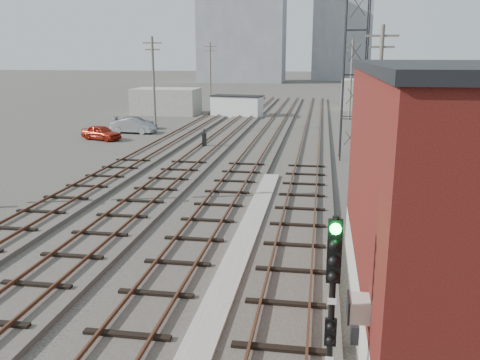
% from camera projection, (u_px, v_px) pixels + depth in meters
% --- Properties ---
extents(ground, '(320.00, 320.00, 0.00)m').
position_uv_depth(ground, '(294.00, 116.00, 61.68)').
color(ground, '#282621').
rests_on(ground, ground).
extents(track_right, '(3.20, 90.00, 0.39)m').
position_uv_depth(track_right, '(310.00, 147.00, 41.15)').
color(track_right, '#332D28').
rests_on(track_right, ground).
extents(track_mid_right, '(3.20, 90.00, 0.39)m').
position_uv_depth(track_mid_right, '(261.00, 145.00, 41.77)').
color(track_mid_right, '#332D28').
rests_on(track_mid_right, ground).
extents(track_mid_left, '(3.20, 90.00, 0.39)m').
position_uv_depth(track_mid_left, '(213.00, 144.00, 42.39)').
color(track_mid_left, '#332D28').
rests_on(track_mid_left, ground).
extents(track_left, '(3.20, 90.00, 0.39)m').
position_uv_depth(track_left, '(167.00, 143.00, 43.00)').
color(track_left, '#332D28').
rests_on(track_left, ground).
extents(platform_curb, '(0.90, 28.00, 0.26)m').
position_uv_depth(platform_curb, '(232.00, 272.00, 17.51)').
color(platform_curb, gray).
rests_on(platform_curb, ground).
extents(brick_building, '(6.54, 12.20, 7.22)m').
position_uv_depth(brick_building, '(474.00, 200.00, 13.67)').
color(brick_building, gray).
rests_on(brick_building, ground).
extents(lattice_tower, '(1.60, 1.60, 15.00)m').
position_uv_depth(lattice_tower, '(355.00, 53.00, 35.07)').
color(lattice_tower, black).
rests_on(lattice_tower, ground).
extents(utility_pole_left_b, '(1.80, 0.24, 9.00)m').
position_uv_depth(utility_pole_left_b, '(154.00, 82.00, 48.08)').
color(utility_pole_left_b, '#595147').
rests_on(utility_pole_left_b, ground).
extents(utility_pole_left_c, '(1.80, 0.24, 9.00)m').
position_uv_depth(utility_pole_left_c, '(210.00, 73.00, 72.02)').
color(utility_pole_left_c, '#595147').
rests_on(utility_pole_left_c, ground).
extents(utility_pole_right_a, '(1.80, 0.24, 9.00)m').
position_uv_depth(utility_pole_right_a, '(378.00, 101.00, 28.86)').
color(utility_pole_right_a, '#595147').
rests_on(utility_pole_right_a, ground).
extents(utility_pole_right_b, '(1.80, 0.24, 9.00)m').
position_uv_depth(utility_pole_right_b, '(351.00, 77.00, 57.60)').
color(utility_pole_right_b, '#595147').
rests_on(utility_pole_right_b, ground).
extents(apartment_left, '(22.00, 14.00, 30.00)m').
position_uv_depth(apartment_left, '(243.00, 24.00, 132.65)').
color(apartment_left, gray).
rests_on(apartment_left, ground).
extents(apartment_right, '(16.00, 12.00, 26.00)m').
position_uv_depth(apartment_right, '(341.00, 33.00, 143.50)').
color(apartment_right, gray).
rests_on(apartment_right, ground).
extents(shed_left, '(8.00, 5.00, 3.20)m').
position_uv_depth(shed_left, '(166.00, 101.00, 63.76)').
color(shed_left, gray).
rests_on(shed_left, ground).
extents(shed_right, '(6.00, 6.00, 4.00)m').
position_uv_depth(shed_right, '(364.00, 94.00, 69.39)').
color(shed_right, gray).
rests_on(shed_right, ground).
extents(signal_mast, '(0.40, 0.42, 4.40)m').
position_uv_depth(signal_mast, '(332.00, 301.00, 10.18)').
color(signal_mast, gray).
rests_on(signal_mast, ground).
extents(switch_stand, '(0.39, 0.39, 1.48)m').
position_uv_depth(switch_stand, '(204.00, 140.00, 40.90)').
color(switch_stand, black).
rests_on(switch_stand, ground).
extents(site_trailer, '(6.49, 3.67, 2.58)m').
position_uv_depth(site_trailer, '(237.00, 106.00, 61.10)').
color(site_trailer, silver).
rests_on(site_trailer, ground).
extents(car_red, '(4.12, 2.79, 1.30)m').
position_uv_depth(car_red, '(101.00, 133.00, 44.86)').
color(car_red, '#9A1E0E').
rests_on(car_red, ground).
extents(car_silver, '(4.30, 1.77, 1.38)m').
position_uv_depth(car_silver, '(133.00, 126.00, 48.63)').
color(car_silver, '#929599').
rests_on(car_silver, ground).
extents(car_grey, '(4.58, 2.54, 1.25)m').
position_uv_depth(car_grey, '(136.00, 123.00, 51.43)').
color(car_grey, slate).
rests_on(car_grey, ground).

